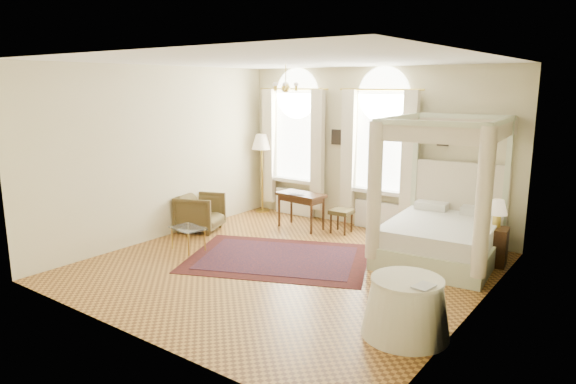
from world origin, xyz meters
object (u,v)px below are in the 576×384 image
object	(u,v)px
coffee_table	(188,230)
canopy_bed	(441,229)
writing_desk	(301,198)
side_table	(406,307)
floor_lamp	(262,146)
stool	(341,214)
nightstand	(493,246)
armchair	(200,212)

from	to	relation	value
coffee_table	canopy_bed	bearing A→B (deg)	28.97
writing_desk	canopy_bed	bearing A→B (deg)	-4.79
writing_desk	side_table	size ratio (longest dim) A/B	0.99
writing_desk	floor_lamp	size ratio (longest dim) A/B	0.56
writing_desk	stool	size ratio (longest dim) A/B	2.16
floor_lamp	side_table	size ratio (longest dim) A/B	1.75
writing_desk	nightstand	bearing A→B (deg)	0.94
writing_desk	side_table	world-z (taller)	writing_desk
armchair	floor_lamp	size ratio (longest dim) A/B	0.46
stool	coffee_table	xyz separation A→B (m)	(-1.67, -2.61, -0.02)
stool	coffee_table	size ratio (longest dim) A/B	0.70
canopy_bed	nightstand	world-z (taller)	canopy_bed
canopy_bed	floor_lamp	xyz separation A→B (m)	(-4.63, 0.91, 1.01)
nightstand	armchair	xyz separation A→B (m)	(-5.40, -1.43, 0.06)
nightstand	side_table	size ratio (longest dim) A/B	0.60
armchair	side_table	size ratio (longest dim) A/B	0.80
nightstand	coffee_table	world-z (taller)	nightstand
side_table	canopy_bed	bearing A→B (deg)	102.26
nightstand	writing_desk	world-z (taller)	writing_desk
coffee_table	writing_desk	bearing A→B (deg)	71.30
canopy_bed	floor_lamp	size ratio (longest dim) A/B	1.33
stool	side_table	world-z (taller)	side_table
coffee_table	side_table	size ratio (longest dim) A/B	0.65
armchair	side_table	xyz separation A→B (m)	(5.25, -1.75, -0.03)
writing_desk	armchair	size ratio (longest dim) A/B	1.23
writing_desk	floor_lamp	bearing A→B (deg)	157.46
armchair	side_table	world-z (taller)	armchair
stool	writing_desk	bearing A→B (deg)	-166.45
armchair	side_table	bearing A→B (deg)	-129.40
canopy_bed	floor_lamp	world-z (taller)	canopy_bed
canopy_bed	stool	bearing A→B (deg)	168.19
coffee_table	side_table	xyz separation A→B (m)	(4.50, -0.71, -0.03)
side_table	nightstand	bearing A→B (deg)	87.22
writing_desk	stool	world-z (taller)	writing_desk
canopy_bed	armchair	world-z (taller)	canopy_bed
nightstand	stool	world-z (taller)	nightstand
canopy_bed	nightstand	bearing A→B (deg)	22.43
canopy_bed	coffee_table	world-z (taller)	canopy_bed
stool	armchair	world-z (taller)	armchair
canopy_bed	coffee_table	xyz separation A→B (m)	(-3.88, -2.15, -0.17)
armchair	coffee_table	xyz separation A→B (m)	(0.75, -1.04, -0.00)
coffee_table	floor_lamp	xyz separation A→B (m)	(-0.75, 3.05, 1.18)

